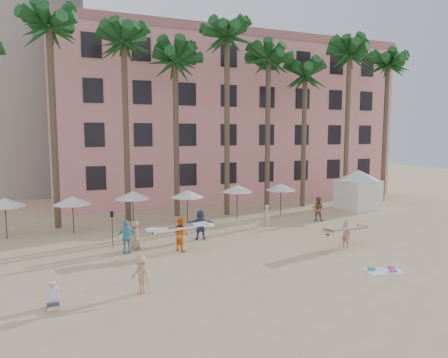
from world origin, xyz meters
TOP-DOWN VIEW (x-y plane):
  - ground at (0.00, 0.00)m, footprint 120.00×120.00m
  - pink_hotel at (7.00, 26.00)m, footprint 35.00×14.00m
  - palm_row at (0.51, 15.00)m, footprint 44.40×5.40m
  - umbrella_row at (-3.00, 12.50)m, footprint 22.50×2.70m
  - cabana at (14.83, 12.51)m, footprint 4.89×4.89m
  - beach_towel at (4.89, -1.18)m, footprint 1.98×1.38m
  - carrier_yellow at (5.88, 2.93)m, footprint 3.33×1.49m
  - carrier_white at (-3.38, 5.82)m, footprint 3.27×1.16m
  - beachgoers at (-1.33, 6.68)m, footprint 16.30×10.42m
  - paddle at (-6.97, 7.63)m, footprint 0.18×0.04m
  - seated_man at (-10.00, 0.29)m, footprint 0.44×0.76m

SIDE VIEW (x-z plane):
  - ground at x=0.00m, z-range 0.00..0.00m
  - beach_towel at x=4.89m, z-range -0.04..0.10m
  - seated_man at x=-10.00m, z-range -0.15..0.84m
  - beachgoers at x=-1.33m, z-range -0.05..1.85m
  - carrier_yellow at x=5.88m, z-range 0.13..1.76m
  - carrier_white at x=-3.38m, z-range 0.06..2.01m
  - paddle at x=-6.97m, z-range 0.30..2.52m
  - cabana at x=14.83m, z-range 0.32..3.82m
  - umbrella_row at x=-3.00m, z-range 0.97..3.69m
  - pink_hotel at x=7.00m, z-range 0.00..16.00m
  - palm_row at x=0.51m, z-range 4.82..21.12m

